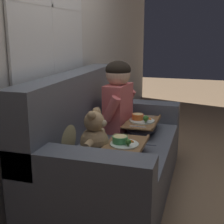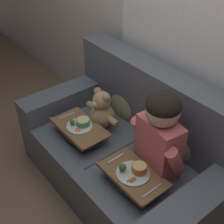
% 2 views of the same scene
% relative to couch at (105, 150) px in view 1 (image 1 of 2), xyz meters
% --- Properties ---
extents(ground_plane, '(14.00, 14.00, 0.00)m').
position_rel_couch_xyz_m(ground_plane, '(0.00, -0.08, -0.35)').
color(ground_plane, '#8E7051').
extents(wall_back_with_window, '(8.00, 0.08, 2.60)m').
position_rel_couch_xyz_m(wall_back_with_window, '(0.00, 0.49, 0.96)').
color(wall_back_with_window, beige).
rests_on(wall_back_with_window, ground_plane).
extents(couch, '(1.74, 0.96, 1.00)m').
position_rel_couch_xyz_m(couch, '(0.00, 0.00, 0.00)').
color(couch, '#565B66').
rests_on(couch, ground_plane).
extents(throw_pillow_behind_child, '(0.35, 0.17, 0.36)m').
position_rel_couch_xyz_m(throw_pillow_behind_child, '(0.33, 0.22, 0.25)').
color(throw_pillow_behind_child, '#C1B293').
rests_on(throw_pillow_behind_child, couch).
extents(throw_pillow_behind_teddy, '(0.35, 0.17, 0.36)m').
position_rel_couch_xyz_m(throw_pillow_behind_teddy, '(-0.33, 0.22, 0.25)').
color(throw_pillow_behind_teddy, tan).
rests_on(throw_pillow_behind_teddy, couch).
extents(child_figure, '(0.48, 0.25, 0.66)m').
position_rel_couch_xyz_m(child_figure, '(0.33, -0.03, 0.45)').
color(child_figure, '#DB6666').
rests_on(child_figure, couch).
extents(teddy_bear, '(0.38, 0.27, 0.36)m').
position_rel_couch_xyz_m(teddy_bear, '(-0.33, -0.03, 0.24)').
color(teddy_bear, tan).
rests_on(teddy_bear, couch).
extents(lap_tray_child, '(0.47, 0.28, 0.18)m').
position_rel_couch_xyz_m(lap_tray_child, '(0.33, -0.26, 0.15)').
color(lap_tray_child, '#2D2D38').
rests_on(lap_tray_child, child_figure).
extents(lap_tray_teddy, '(0.49, 0.29, 0.17)m').
position_rel_couch_xyz_m(lap_tray_teddy, '(-0.33, -0.26, 0.15)').
color(lap_tray_teddy, '#2D2D38').
rests_on(lap_tray_teddy, teddy_bear).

